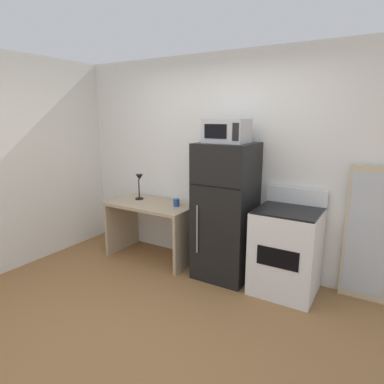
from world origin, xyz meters
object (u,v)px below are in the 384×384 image
coffee_mug (176,203)px  microwave (227,131)px  desk (153,220)px  desk_lamp (139,182)px  refrigerator (226,212)px  leaning_mirror (368,235)px  oven_range (286,250)px

coffee_mug → microwave: (0.70, -0.04, 0.91)m
desk → desk_lamp: 0.54m
refrigerator → leaning_mirror: 1.48m
coffee_mug → desk_lamp: bearing=178.2°
desk → leaning_mirror: leaning_mirror is taller
microwave → leaning_mirror: (1.46, 0.28, -1.01)m
desk_lamp → refrigerator: size_ratio=0.22×
desk_lamp → leaning_mirror: 2.79m
desk_lamp → microwave: (1.31, -0.06, 0.72)m
refrigerator → leaning_mirror: size_ratio=1.13×
desk → coffee_mug: size_ratio=12.07×
refrigerator → desk: bearing=-178.8°
coffee_mug → oven_range: oven_range is taller
refrigerator → microwave: microwave is taller
desk → leaning_mirror: (2.51, 0.28, 0.18)m
microwave → leaning_mirror: microwave is taller
coffee_mug → refrigerator: 0.70m
oven_range → refrigerator: bearing=180.0°
coffee_mug → desk: bearing=-173.4°
coffee_mug → refrigerator: (0.70, -0.02, -0.01)m
coffee_mug → oven_range: (1.42, -0.02, -0.33)m
refrigerator → microwave: size_ratio=3.43×
desk_lamp → coffee_mug: size_ratio=3.72×
desk_lamp → refrigerator: 1.33m
oven_range → desk: bearing=-179.3°
desk_lamp → coffee_mug: bearing=-1.8°
oven_range → leaning_mirror: (0.74, 0.26, 0.23)m
leaning_mirror → refrigerator: bearing=-170.1°
microwave → desk: bearing=-180.0°
desk_lamp → oven_range: 2.10m
leaning_mirror → oven_range: bearing=-160.9°
desk_lamp → microwave: bearing=-2.6°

